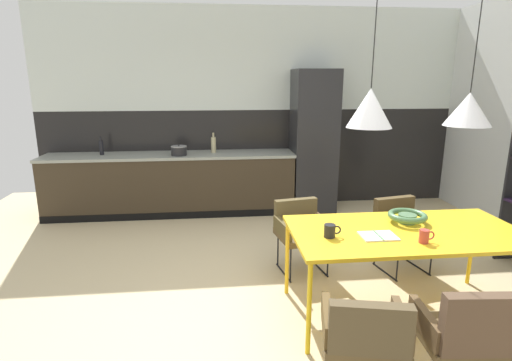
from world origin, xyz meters
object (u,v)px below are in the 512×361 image
object	(u,v)px
refrigerator_column	(314,141)
mug_short_terracotta	(330,231)
cooking_pot	(179,151)
dining_table	(406,235)
mug_wide_latte	(425,236)
armchair_far_side	(468,330)
bottle_wine_green	(214,144)
armchair_corner_seat	(300,226)
pendant_lamp_over_table_near	(370,108)
pendant_lamp_over_table_far	(468,109)
armchair_by_stool	(365,332)
fruit_bowl	(407,216)
armchair_near_window	(401,224)
open_book	(378,236)
bottle_vinegar_dark	(101,147)

from	to	relation	value
refrigerator_column	mug_short_terracotta	xyz separation A→B (m)	(-0.61, -3.00, -0.24)
refrigerator_column	cooking_pot	xyz separation A→B (m)	(-1.97, -0.12, -0.08)
dining_table	cooking_pot	size ratio (longest dim) A/B	8.38
mug_wide_latte	cooking_pot	xyz separation A→B (m)	(-2.04, 3.06, 0.15)
armchair_far_side	bottle_wine_green	bearing A→B (deg)	115.33
armchair_corner_seat	pendant_lamp_over_table_near	xyz separation A→B (m)	(0.30, -0.91, 1.26)
cooking_pot	pendant_lamp_over_table_far	size ratio (longest dim) A/B	0.17
dining_table	armchair_by_stool	distance (m)	1.17
cooking_pot	armchair_far_side	bearing A→B (deg)	-62.74
fruit_bowl	mug_wide_latte	world-z (taller)	mug_wide_latte
armchair_near_window	cooking_pot	world-z (taller)	cooking_pot
armchair_far_side	fruit_bowl	distance (m)	1.20
armchair_far_side	cooking_pot	size ratio (longest dim) A/B	3.59
armchair_by_stool	mug_short_terracotta	bearing A→B (deg)	101.26
armchair_far_side	pendant_lamp_over_table_near	bearing A→B (deg)	111.67
cooking_pot	armchair_near_window	bearing A→B (deg)	-39.48
open_book	mug_short_terracotta	size ratio (longest dim) A/B	2.02
bottle_wine_green	dining_table	bearing A→B (deg)	-62.69
open_book	mug_short_terracotta	xyz separation A→B (m)	(-0.38, 0.03, 0.05)
refrigerator_column	bottle_vinegar_dark	size ratio (longest dim) A/B	7.92
armchair_far_side	pendant_lamp_over_table_near	world-z (taller)	pendant_lamp_over_table_near
pendant_lamp_over_table_far	dining_table	bearing A→B (deg)	174.61
dining_table	armchair_by_stool	bearing A→B (deg)	-126.39
refrigerator_column	pendant_lamp_over_table_near	world-z (taller)	pendant_lamp_over_table_near
pendant_lamp_over_table_far	cooking_pot	bearing A→B (deg)	130.25
open_book	armchair_far_side	bearing A→B (deg)	-76.58
bottle_wine_green	pendant_lamp_over_table_far	size ratio (longest dim) A/B	0.22
armchair_corner_seat	pendant_lamp_over_table_near	size ratio (longest dim) A/B	0.54
refrigerator_column	fruit_bowl	size ratio (longest dim) A/B	6.41
refrigerator_column	armchair_far_side	size ratio (longest dim) A/B	2.59
armchair_corner_seat	armchair_near_window	size ratio (longest dim) A/B	0.98
armchair_corner_seat	pendant_lamp_over_table_far	bearing A→B (deg)	127.19
dining_table	armchair_by_stool	world-z (taller)	armchair_by_stool
dining_table	armchair_far_side	size ratio (longest dim) A/B	2.33
bottle_vinegar_dark	pendant_lamp_over_table_far	distance (m)	4.67
cooking_pot	pendant_lamp_over_table_near	xyz separation A→B (m)	(1.65, -2.79, 0.77)
armchair_near_window	pendant_lamp_over_table_near	xyz separation A→B (m)	(-0.74, -0.82, 1.24)
bottle_wine_green	bottle_vinegar_dark	bearing A→B (deg)	-179.24
pendant_lamp_over_table_far	bottle_vinegar_dark	bearing A→B (deg)	139.47
armchair_near_window	cooking_pot	bearing A→B (deg)	-51.10
armchair_far_side	armchair_by_stool	bearing A→B (deg)	179.68
armchair_corner_seat	fruit_bowl	bearing A→B (deg)	124.89
mug_wide_latte	bottle_vinegar_dark	world-z (taller)	bottle_vinegar_dark
cooking_pot	pendant_lamp_over_table_near	size ratio (longest dim) A/B	0.17
open_book	bottle_wine_green	bearing A→B (deg)	112.06
armchair_by_stool	pendant_lamp_over_table_far	size ratio (longest dim) A/B	0.57
armchair_near_window	pendant_lamp_over_table_near	world-z (taller)	pendant_lamp_over_table_near
armchair_far_side	pendant_lamp_over_table_near	distance (m)	1.60
cooking_pot	refrigerator_column	bearing A→B (deg)	3.46
refrigerator_column	armchair_by_stool	world-z (taller)	refrigerator_column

